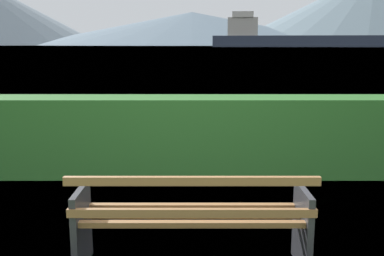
% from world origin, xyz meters
% --- Properties ---
extents(water_surface, '(620.00, 620.00, 0.00)m').
position_xyz_m(water_surface, '(0.00, 308.91, 0.00)').
color(water_surface, '#6B8EA3').
rests_on(water_surface, ground_plane).
extents(park_bench, '(1.88, 0.57, 0.87)m').
position_xyz_m(park_bench, '(-0.00, -0.06, 0.43)').
color(park_bench, olive).
rests_on(park_bench, ground_plane).
extents(hedge_row, '(8.04, 0.71, 1.10)m').
position_xyz_m(hedge_row, '(0.00, 2.72, 0.55)').
color(hedge_row, '#2D6B28').
rests_on(hedge_row, ground_plane).
extents(cargo_ship_large, '(90.17, 23.96, 18.71)m').
position_xyz_m(cargo_ship_large, '(49.28, 245.39, 5.23)').
color(cargo_ship_large, '#2D384C').
rests_on(cargo_ship_large, water_surface).
extents(distant_hills, '(843.96, 409.25, 89.17)m').
position_xyz_m(distant_hills, '(-13.57, 558.20, 38.06)').
color(distant_hills, gray).
rests_on(distant_hills, ground_plane).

